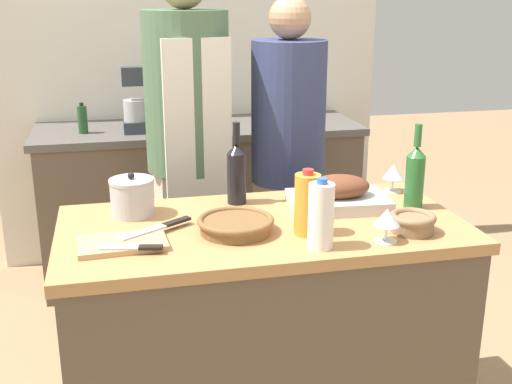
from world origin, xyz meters
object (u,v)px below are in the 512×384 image
Objects in this scene: person_cook_guest at (288,157)px; knife_chef at (158,227)px; wicker_basket at (236,224)px; wine_bottle_green at (237,172)px; wine_glass_right at (387,218)px; juice_jug at (307,204)px; condiment_bottle_short at (83,119)px; cutting_board at (122,243)px; knife_paring at (134,247)px; wine_glass_left at (393,173)px; roasting_pan at (338,195)px; condiment_bottle_tall at (277,113)px; stock_pot at (132,197)px; mixing_bowl at (413,222)px; milk_jug at (321,216)px; person_cook_aproned at (189,142)px; wine_bottle_dark at (415,175)px; stand_mixer at (140,105)px.

knife_chef is at bearing -147.16° from person_cook_guest.
wicker_basket is 0.83× the size of wine_bottle_green.
person_cook_guest reaches higher than wine_glass_right.
juice_jug is 0.26m from wine_glass_right.
condiment_bottle_short is (-0.75, 1.63, -0.00)m from juice_jug.
cutting_board is 0.08m from knife_paring.
roasting_pan is at bearing -153.89° from wine_glass_left.
wine_bottle_green reaches higher than condiment_bottle_tall.
wine_bottle_green reaches higher than roasting_pan.
condiment_bottle_tall is (0.87, 1.29, 0.03)m from stock_pot.
juice_jug is 1.99× the size of wine_glass_left.
wine_bottle_green is (0.39, 0.05, 0.05)m from stock_pot.
wine_glass_left is at bearing -46.24° from condiment_bottle_short.
mixing_bowl is (0.57, -0.13, 0.01)m from wicker_basket.
knife_chef is at bearing 154.09° from milk_jug.
person_cook_aproned reaches higher than cutting_board.
roasting_pan is at bearing 14.42° from cutting_board.
milk_jug reaches higher than roasting_pan.
wine_bottle_dark is 1.69m from stand_mixer.
wine_glass_right reaches higher than mixing_bowl.
stock_pot is 0.82× the size of knife_paring.
wicker_basket is 0.58m from mixing_bowl.
cutting_board is 0.83m from wine_glass_right.
wine_bottle_dark is at bearing 32.41° from milk_jug.
person_cook_guest reaches higher than juice_jug.
stand_mixer reaches higher than knife_chef.
wine_bottle_dark reaches higher than wine_bottle_green.
wine_bottle_dark is 1.24× the size of knife_chef.
knife_paring is (0.03, -0.07, 0.01)m from cutting_board.
wine_glass_right is at bearing -68.73° from stand_mixer.
wine_glass_left is at bearing -47.08° from person_cook_aproned.
wine_bottle_dark is at bearing -50.53° from condiment_bottle_short.
condiment_bottle_tall is at bearing 79.63° from milk_jug.
knife_paring is at bearing -93.99° from stand_mixer.
person_cook_guest reaches higher than stand_mixer.
person_cook_guest reaches higher than roasting_pan.
roasting_pan is 0.28m from wine_bottle_dark.
roasting_pan is at bearing 50.11° from juice_jug.
cutting_board is 1.11m from wine_glass_left.
wine_bottle_green is at bearing -140.15° from person_cook_guest.
condiment_bottle_tall is (-0.02, 1.67, 0.06)m from mixing_bowl.
knife_paring is (-0.90, 0.02, -0.01)m from mixing_bowl.
wine_bottle_green is at bearing -111.25° from condiment_bottle_tall.
condiment_bottle_tall is (0.10, 1.73, 0.02)m from wine_glass_right.
stock_pot is 0.36m from knife_paring.
wine_glass_right is 1.85m from stand_mixer.
juice_jug is 0.57m from knife_paring.
wine_glass_left reaches higher than wicker_basket.
wine_glass_right is at bearing -61.00° from condiment_bottle_short.
wine_bottle_dark is 2.00× the size of condiment_bottle_tall.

